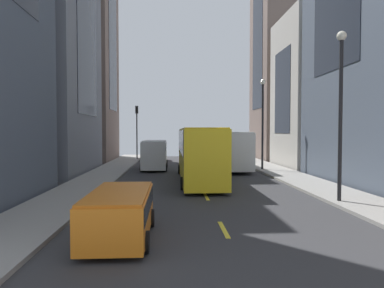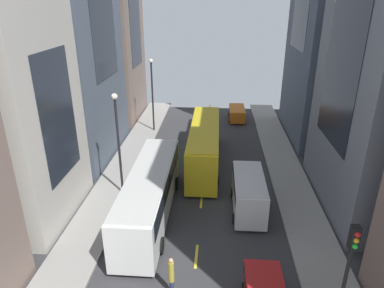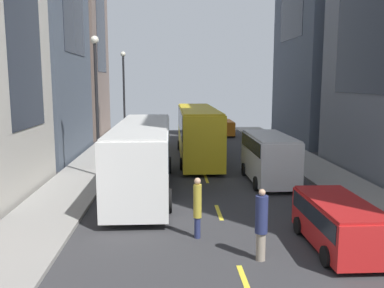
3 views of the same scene
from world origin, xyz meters
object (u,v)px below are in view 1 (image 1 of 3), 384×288
Objects in this scene: car_orange_1 at (120,211)px; city_bus_white at (227,146)px; pedestrian_walking_far at (197,151)px; traffic_light_near_corner at (137,122)px; delivery_van_white at (155,153)px; car_red_0 at (157,153)px; streetcar_yellow at (199,150)px; pedestrian_waiting_curb at (181,150)px.

city_bus_white is at bearing -107.87° from car_orange_1.
traffic_light_near_corner is at bearing 29.05° from pedestrian_walking_far.
car_red_0 is (0.14, -8.92, -0.57)m from delivery_van_white.
streetcar_yellow is 2.22× the size of delivery_van_white.
city_bus_white is 8.95m from streetcar_yellow.
pedestrian_walking_far is at bearing -119.36° from delivery_van_white.
car_red_0 is 2.83m from pedestrian_waiting_curb.
traffic_light_near_corner is (5.99, -17.71, 2.36)m from streetcar_yellow.
city_bus_white is at bearing -111.56° from streetcar_yellow.
traffic_light_near_corner is at bearing -71.32° from streetcar_yellow.
pedestrian_walking_far is (-1.01, -14.90, -0.96)m from streetcar_yellow.
delivery_van_white is 19.78m from car_orange_1.
streetcar_yellow reaches higher than pedestrian_waiting_curb.
car_orange_1 is 1.98× the size of pedestrian_walking_far.
delivery_van_white is (3.37, -7.12, -0.61)m from streetcar_yellow.
car_red_0 is 4.66m from pedestrian_walking_far.
car_orange_1 is 1.91× the size of pedestrian_waiting_curb.
streetcar_yellow is 16.46m from car_red_0.
pedestrian_walking_far is at bearing 158.16° from traffic_light_near_corner.
delivery_van_white is at bearing 10.25° from city_bus_white.
streetcar_yellow reaches higher than pedestrian_walking_far.
traffic_light_near_corner is (2.62, -10.60, 2.98)m from delivery_van_white.
traffic_light_near_corner is at bearing -85.27° from car_orange_1.
city_bus_white is at bearing 128.74° from pedestrian_waiting_curb.
city_bus_white is 9.45m from pedestrian_waiting_curb.
car_red_0 is at bearing 146.02° from traffic_light_near_corner.
delivery_van_white is at bearing 103.90° from traffic_light_near_corner.
delivery_van_white is 1.28× the size of car_red_0.
pedestrian_waiting_curb reaches higher than car_orange_1.
car_orange_1 is 0.68× the size of traffic_light_near_corner.
delivery_van_white reaches higher than pedestrian_waiting_curb.
traffic_light_near_corner is at bearing 3.17° from pedestrian_waiting_curb.
pedestrian_waiting_curb is (-2.69, -29.46, 0.29)m from car_orange_1.
car_orange_1 is at bearing 131.64° from pedestrian_walking_far.
pedestrian_walking_far is 0.34× the size of traffic_light_near_corner.
pedestrian_walking_far is (-4.52, 1.13, 0.22)m from car_red_0.
pedestrian_waiting_curb is (-2.58, -9.69, -0.33)m from delivery_van_white.
car_orange_1 is at bearing 89.69° from delivery_van_white.
car_red_0 is at bearing 28.83° from pedestrian_waiting_curb.
city_bus_white is 1.88× the size of traffic_light_near_corner.
streetcar_yellow is at bearing 68.44° from city_bus_white.
car_red_0 is 0.67× the size of traffic_light_near_corner.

